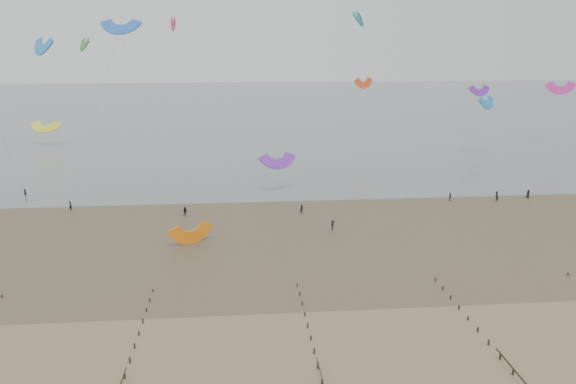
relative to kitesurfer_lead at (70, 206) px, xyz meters
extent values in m
plane|color=brown|center=(33.70, -47.82, -0.90)|extent=(500.00, 500.00, 0.00)
plane|color=#475654|center=(33.70, 152.18, -0.87)|extent=(500.00, 500.00, 0.00)
plane|color=#473A28|center=(33.70, -12.82, -0.88)|extent=(500.00, 500.00, 0.00)
ellipsoid|color=slate|center=(15.70, -25.82, -0.89)|extent=(23.60, 14.36, 0.01)
ellipsoid|color=slate|center=(45.70, -9.82, -0.89)|extent=(33.64, 18.32, 0.01)
ellipsoid|color=slate|center=(78.70, -17.82, -0.89)|extent=(19.65, 13.67, 0.01)
ellipsoid|color=slate|center=(-6.30, -7.82, -0.89)|extent=(26.95, 14.22, 0.01)
cube|color=black|center=(1.70, -35.82, -0.72)|extent=(0.16, 0.16, 0.45)
cube|color=black|center=(19.70, -54.24, -0.62)|extent=(0.16, 0.16, 0.65)
cube|color=black|center=(19.70, -51.61, -0.64)|extent=(0.16, 0.16, 0.62)
cube|color=black|center=(19.70, -48.98, -0.65)|extent=(0.16, 0.16, 0.59)
cube|color=black|center=(19.70, -46.35, -0.66)|extent=(0.16, 0.16, 0.57)
cube|color=black|center=(19.70, -43.72, -0.68)|extent=(0.16, 0.16, 0.54)
cube|color=black|center=(19.70, -41.08, -0.69)|extent=(0.16, 0.16, 0.51)
cube|color=black|center=(19.70, -38.45, -0.71)|extent=(0.16, 0.16, 0.48)
cube|color=black|center=(19.70, -35.82, -0.72)|extent=(0.16, 0.16, 0.45)
cube|color=black|center=(37.70, -56.87, -0.61)|extent=(0.16, 0.16, 0.68)
cube|color=black|center=(37.70, -54.24, -0.62)|extent=(0.16, 0.16, 0.65)
cube|color=black|center=(37.70, -51.61, -0.64)|extent=(0.16, 0.16, 0.62)
cube|color=black|center=(37.70, -48.98, -0.65)|extent=(0.16, 0.16, 0.59)
cube|color=black|center=(37.70, -46.35, -0.66)|extent=(0.16, 0.16, 0.57)
cube|color=black|center=(37.70, -43.72, -0.68)|extent=(0.16, 0.16, 0.54)
cube|color=black|center=(37.70, -41.08, -0.69)|extent=(0.16, 0.16, 0.51)
cube|color=black|center=(37.70, -38.45, -0.71)|extent=(0.16, 0.16, 0.48)
cube|color=black|center=(37.70, -35.82, -0.72)|extent=(0.16, 0.16, 0.45)
cube|color=black|center=(55.70, -56.87, -0.61)|extent=(0.16, 0.16, 0.68)
cube|color=black|center=(55.70, -54.24, -0.62)|extent=(0.16, 0.16, 0.65)
cube|color=black|center=(55.70, -51.61, -0.64)|extent=(0.16, 0.16, 0.62)
cube|color=black|center=(55.70, -48.98, -0.65)|extent=(0.16, 0.16, 0.59)
cube|color=black|center=(55.70, -46.35, -0.66)|extent=(0.16, 0.16, 0.57)
cube|color=black|center=(55.70, -43.72, -0.68)|extent=(0.16, 0.16, 0.54)
cube|color=black|center=(55.70, -41.08, -0.69)|extent=(0.16, 0.16, 0.51)
cube|color=black|center=(55.70, -38.45, -0.71)|extent=(0.16, 0.16, 0.48)
cube|color=black|center=(55.70, -35.82, -0.72)|extent=(0.16, 0.16, 0.45)
cube|color=black|center=(73.70, -35.82, -0.72)|extent=(0.16, 0.16, 0.45)
imported|color=black|center=(0.00, 0.00, 0.00)|extent=(0.77, 0.76, 1.79)
imported|color=black|center=(87.15, 0.52, -0.08)|extent=(0.69, 0.90, 1.64)
imported|color=black|center=(71.14, -0.05, -0.08)|extent=(0.73, 1.04, 1.64)
imported|color=black|center=(45.72, -15.00, -0.05)|extent=(1.07, 1.25, 1.68)
imported|color=black|center=(80.10, -0.68, 0.01)|extent=(1.12, 1.11, 1.82)
imported|color=black|center=(-11.64, 10.60, -0.12)|extent=(0.58, 0.39, 1.56)
imported|color=black|center=(21.11, -5.34, -0.03)|extent=(0.85, 0.66, 1.74)
imported|color=black|center=(41.77, -5.40, -0.09)|extent=(0.95, 0.84, 1.61)
camera|label=1|loc=(30.63, -100.73, 29.50)|focal=35.00mm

